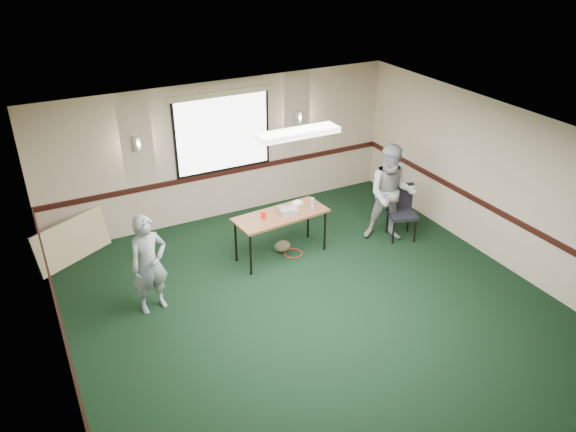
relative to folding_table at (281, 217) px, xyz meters
name	(u,v)px	position (x,y,z in m)	size (l,w,h in m)	color
ground	(329,325)	(-0.26, -2.07, -0.76)	(8.00, 8.00, 0.00)	black
room_shell	(265,174)	(-0.26, 0.06, 0.82)	(8.00, 8.02, 8.00)	tan
folding_table	(281,217)	(0.00, 0.00, 0.00)	(1.68, 0.80, 0.82)	brown
projector	(288,211)	(0.12, -0.03, 0.11)	(0.29, 0.25, 0.10)	gray
game_console	(297,203)	(0.42, 0.20, 0.08)	(0.18, 0.14, 0.04)	white
red_cup	(264,215)	(-0.32, 0.00, 0.12)	(0.08, 0.08, 0.12)	red
water_bottle	(312,204)	(0.57, -0.08, 0.17)	(0.06, 0.06, 0.21)	#7C9FCB
duffel_bag	(282,246)	(0.07, 0.09, -0.65)	(0.30, 0.23, 0.21)	#4C4A2B
cable_coil	(293,253)	(0.21, -0.07, -0.75)	(0.32, 0.32, 0.02)	red
folded_table	(72,241)	(-3.26, 1.53, -0.39)	(1.44, 0.06, 0.74)	tan
conference_chair	(401,207)	(2.29, -0.37, -0.17)	(0.63, 0.64, 0.99)	black
person_left	(149,264)	(-2.40, -0.47, 0.03)	(0.57, 0.37, 1.57)	#3A5681
person_right	(391,194)	(2.03, -0.37, 0.16)	(0.89, 0.69, 1.83)	#7383B4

